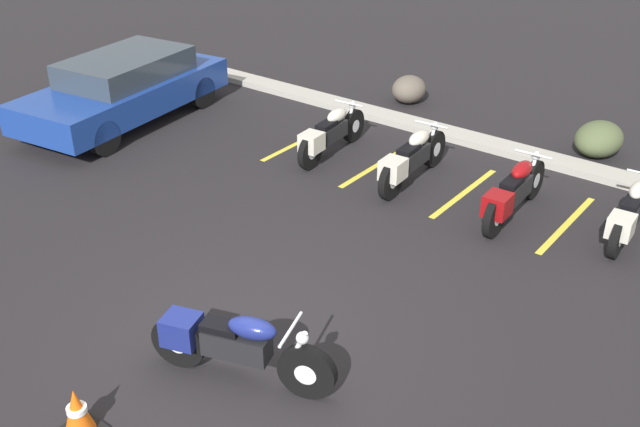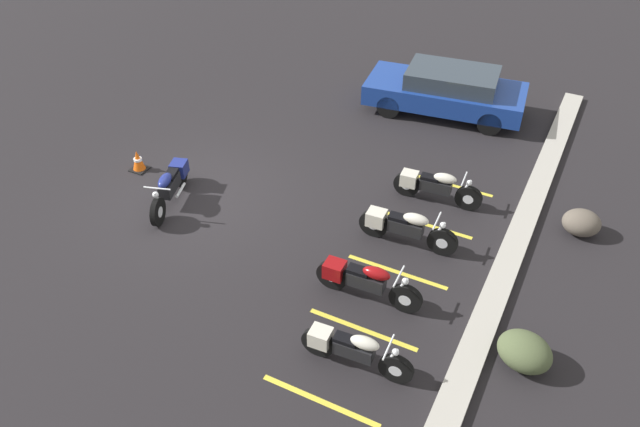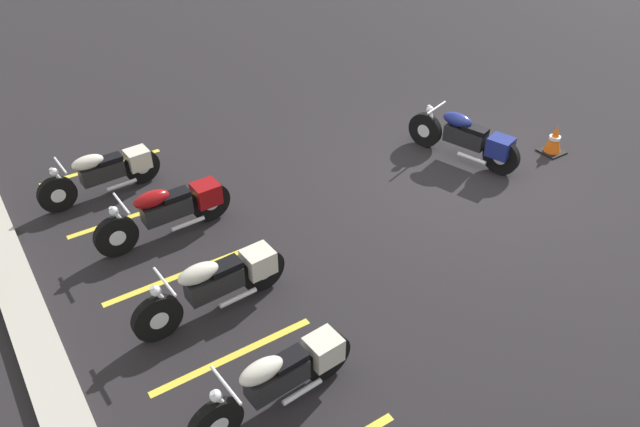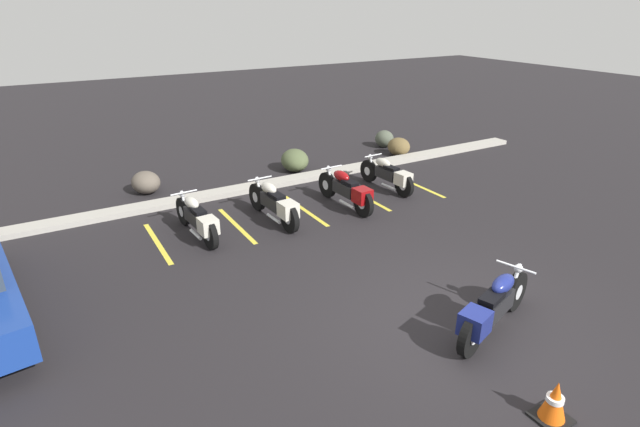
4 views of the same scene
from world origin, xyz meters
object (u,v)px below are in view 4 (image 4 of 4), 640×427
Objects in this scene: motorcycle_navy_featured at (493,307)px; landscape_rock_1 at (146,182)px; landscape_rock_2 at (399,147)px; parked_bike_0 at (197,218)px; landscape_rock_0 at (295,160)px; parked_bike_1 at (275,203)px; parked_bike_3 at (388,174)px; parked_bike_2 at (347,190)px; traffic_cone at (554,402)px; landscape_rock_3 at (384,139)px.

landscape_rock_1 is (-2.99, 8.49, -0.16)m from motorcycle_navy_featured.
parked_bike_0 is at bearing -160.07° from landscape_rock_2.
parked_bike_1 is at bearing -124.58° from landscape_rock_0.
parked_bike_0 is at bearing 84.25° from parked_bike_1.
parked_bike_3 is (5.08, 0.29, -0.01)m from parked_bike_0.
landscape_rock_0 is (2.04, 2.96, -0.13)m from parked_bike_1.
motorcycle_navy_featured is at bearing -70.58° from landscape_rock_1.
parked_bike_2 reaches higher than parked_bike_0.
traffic_cone is (0.32, -6.73, -0.19)m from parked_bike_1.
motorcycle_navy_featured is 5.92m from parked_bike_0.
parked_bike_3 is 2.12× the size of landscape_rock_0.
parked_bike_3 is (3.38, 0.37, -0.03)m from parked_bike_1.
landscape_rock_3 is (5.81, 3.74, -0.17)m from parked_bike_1.
landscape_rock_1 is (-0.33, 3.20, -0.14)m from parked_bike_0.
parked_bike_3 is 3.72× the size of traffic_cone.
motorcycle_navy_featured is 8.25m from landscape_rock_0.
parked_bike_0 is at bearing 85.03° from parked_bike_2.
landscape_rock_3 is 1.27× the size of traffic_cone.
landscape_rock_2 is at bearing -4.11° from landscape_rock_1.
traffic_cone is at bearing -167.79° from parked_bike_0.
parked_bike_1 is 1.01× the size of parked_bike_2.
parked_bike_2 is 6.80m from traffic_cone.
parked_bike_1 is 6.91m from landscape_rock_3.
landscape_rock_1 is at bearing 1.53° from parked_bike_0.
landscape_rock_1 is at bearing -176.60° from landscape_rock_3.
parked_bike_3 is at bearing 66.67° from traffic_cone.
parked_bike_2 reaches higher than traffic_cone.
parked_bike_0 reaches higher than parked_bike_3.
parked_bike_1 is at bearing 84.82° from parked_bike_2.
traffic_cone is (-5.49, -10.47, -0.03)m from landscape_rock_3.
motorcycle_navy_featured reaches higher than parked_bike_0.
motorcycle_navy_featured is 10.18m from landscape_rock_3.
landscape_rock_0 reaches higher than landscape_rock_2.
motorcycle_navy_featured is 5.18m from parked_bike_2.
parked_bike_1 is 1.06× the size of parked_bike_3.
parked_bike_1 is at bearing -147.23° from landscape_rock_3.
parked_bike_1 is at bearing -154.07° from landscape_rock_2.
landscape_rock_1 is at bearing 175.89° from landscape_rock_2.
landscape_rock_2 and landscape_rock_3 have the same top height.
parked_bike_1 reaches higher than landscape_rock_0.
parked_bike_1 is at bearing 82.72° from motorcycle_navy_featured.
landscape_rock_1 is at bearing 58.43° from parked_bike_3.
parked_bike_0 is 5.09m from parked_bike_3.
landscape_rock_0 reaches higher than landscape_rock_3.
parked_bike_1 is 2.83× the size of landscape_rock_2.
traffic_cone is at bearing -130.75° from motorcycle_navy_featured.
parked_bike_1 is at bearing -96.97° from parked_bike_0.
landscape_rock_0 is 4.08m from landscape_rock_1.
parked_bike_0 reaches higher than landscape_rock_0.
landscape_rock_1 is at bearing 175.65° from landscape_rock_0.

